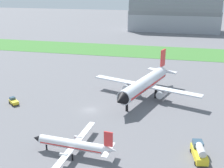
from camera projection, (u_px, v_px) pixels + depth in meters
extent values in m
plane|color=slate|center=(90.00, 110.00, 81.61)|extent=(600.00, 600.00, 0.00)
cube|color=#3D7533|center=(132.00, 51.00, 151.41)|extent=(360.00, 28.00, 0.08)
cylinder|color=white|center=(72.00, 144.00, 59.99)|extent=(14.64, 3.15, 2.02)
cone|color=black|center=(38.00, 138.00, 62.24)|extent=(2.17, 2.13, 1.98)
cone|color=white|center=(110.00, 150.00, 57.55)|extent=(2.96, 2.03, 1.82)
cube|color=red|center=(72.00, 145.00, 60.04)|extent=(13.84, 3.13, 0.28)
cube|color=white|center=(61.00, 161.00, 55.01)|extent=(2.28, 11.17, 0.20)
cube|color=white|center=(84.00, 133.00, 64.99)|extent=(2.28, 11.17, 0.20)
cylinder|color=#B7BABF|center=(63.00, 155.00, 56.96)|extent=(1.66, 0.77, 0.65)
cylinder|color=#B7BABF|center=(78.00, 137.00, 63.35)|extent=(1.66, 0.77, 0.65)
cube|color=red|center=(108.00, 139.00, 56.86)|extent=(1.83, 0.38, 3.23)
cube|color=white|center=(106.00, 153.00, 56.41)|extent=(1.43, 2.91, 0.16)
cube|color=white|center=(111.00, 146.00, 58.95)|extent=(1.43, 2.91, 0.16)
cylinder|color=black|center=(47.00, 147.00, 62.25)|extent=(0.36, 0.36, 1.41)
cylinder|color=black|center=(72.00, 157.00, 58.49)|extent=(0.36, 0.36, 1.41)
cylinder|color=black|center=(80.00, 147.00, 62.08)|extent=(0.36, 0.36, 1.41)
cylinder|color=silver|center=(144.00, 84.00, 88.58)|extent=(12.29, 26.64, 4.08)
cone|color=black|center=(120.00, 100.00, 76.61)|extent=(4.96, 4.78, 4.00)
cone|color=silver|center=(163.00, 70.00, 100.98)|extent=(5.12, 6.09, 3.67)
cube|color=red|center=(144.00, 85.00, 88.68)|extent=(11.90, 25.25, 0.57)
cube|color=silver|center=(172.00, 91.00, 85.09)|extent=(17.72, 8.08, 0.41)
cube|color=silver|center=(120.00, 81.00, 93.74)|extent=(17.72, 8.08, 0.41)
cylinder|color=#B7BABF|center=(162.00, 93.00, 87.14)|extent=(3.53, 4.93, 2.24)
cylinder|color=#B7BABF|center=(129.00, 87.00, 92.68)|extent=(3.53, 4.93, 2.24)
cube|color=red|center=(163.00, 58.00, 98.87)|extent=(1.52, 3.32, 5.94)
cube|color=silver|center=(169.00, 72.00, 99.15)|extent=(5.63, 3.75, 0.33)
cube|color=silver|center=(155.00, 70.00, 101.67)|extent=(5.63, 3.75, 0.33)
cylinder|color=black|center=(127.00, 107.00, 80.72)|extent=(0.73, 0.73, 2.60)
cylinder|color=black|center=(156.00, 94.00, 89.64)|extent=(0.73, 0.73, 2.60)
cylinder|color=black|center=(137.00, 90.00, 92.76)|extent=(0.73, 0.73, 2.60)
cube|color=yellow|center=(14.00, 102.00, 85.26)|extent=(3.92, 3.68, 0.90)
cube|color=#334C60|center=(12.00, 98.00, 85.74)|extent=(1.96, 1.99, 0.70)
cylinder|color=black|center=(10.00, 103.00, 85.83)|extent=(0.70, 0.64, 0.70)
cylinder|color=black|center=(15.00, 101.00, 86.87)|extent=(0.70, 0.64, 0.70)
cylinder|color=black|center=(12.00, 105.00, 83.95)|extent=(0.70, 0.64, 0.70)
cylinder|color=black|center=(19.00, 104.00, 84.99)|extent=(0.70, 0.64, 0.70)
cube|color=yellow|center=(199.00, 154.00, 59.01)|extent=(3.40, 6.80, 1.40)
cylinder|color=silver|center=(201.00, 150.00, 57.78)|extent=(2.08, 3.77, 1.54)
cube|color=#334C60|center=(198.00, 144.00, 60.28)|extent=(2.36, 2.63, 1.20)
cylinder|color=black|center=(191.00, 151.00, 61.46)|extent=(0.36, 0.73, 0.70)
cylinder|color=black|center=(202.00, 151.00, 61.31)|extent=(0.36, 0.73, 0.70)
cylinder|color=black|center=(195.00, 163.00, 57.18)|extent=(0.36, 0.73, 0.70)
cylinder|color=black|center=(207.00, 164.00, 57.04)|extent=(0.36, 0.73, 0.70)
cube|color=#9399A3|center=(173.00, 21.00, 210.16)|extent=(64.09, 22.24, 14.98)
cylinder|color=gray|center=(174.00, 7.00, 206.89)|extent=(62.81, 24.46, 24.46)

